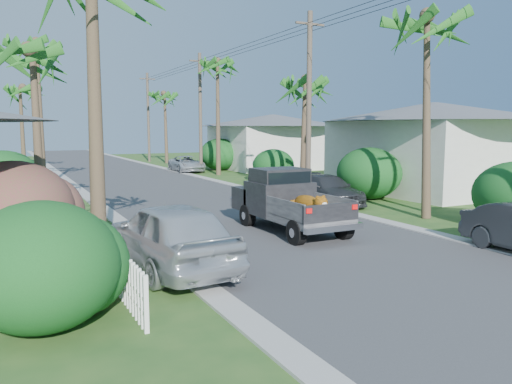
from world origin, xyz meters
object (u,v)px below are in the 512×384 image
palm_l_c (36,44)px  parked_car_rf (278,180)px  palm_r_d (165,94)px  palm_r_a (431,18)px  house_right_far (273,143)px  parked_car_ln (169,236)px  parked_car_rm (327,190)px  parked_car_rd (187,164)px  palm_l_d (20,88)px  utility_pole_c (200,113)px  utility_pole_b (309,104)px  palm_r_b (304,80)px  pickup_truck (284,200)px  utility_pole_d (148,117)px  palm_l_b (32,51)px  palm_r_c (217,62)px  house_right_near (432,150)px

palm_l_c → parked_car_rf: bearing=-32.5°
palm_l_c → palm_r_d: 21.95m
palm_r_a → house_right_far: palm_r_a is taller
parked_car_ln → palm_r_d: size_ratio=0.61×
parked_car_rm → parked_car_rd: parked_car_rm is taller
palm_l_c → palm_l_d: (-0.50, 12.00, -1.47)m
utility_pole_c → palm_r_d: bearing=85.7°
parked_car_ln → palm_r_d: bearing=-111.2°
parked_car_rf → palm_r_a: palm_r_a is taller
parked_car_rm → parked_car_ln: 11.79m
parked_car_rm → palm_l_d: bearing=120.5°
parked_car_rf → parked_car_ln: bearing=-134.5°
parked_car_rd → parked_car_rf: bearing=-88.4°
utility_pole_b → parked_car_ln: bearing=-136.7°
parked_car_rf → palm_r_b: bearing=-4.9°
pickup_truck → palm_r_d: palm_r_d is taller
palm_l_c → utility_pole_d: bearing=61.1°
palm_l_c → palm_l_d: 12.10m
palm_l_b → palm_r_c: size_ratio=0.79×
pickup_truck → parked_car_rf: bearing=61.7°
parked_car_rm → palm_r_a: (1.30, -4.46, 6.78)m
house_right_far → parked_car_rd: bearing=-177.0°
palm_l_c → utility_pole_c: palm_l_c is taller
palm_l_d → utility_pole_b: utility_pole_b is taller
palm_r_b → house_right_near: size_ratio=0.80×
parked_car_rm → palm_r_d: palm_r_d is taller
palm_r_a → utility_pole_d: size_ratio=0.97×
parked_car_rf → utility_pole_d: 28.28m
parked_car_ln → palm_r_c: palm_r_c is taller
palm_l_c → palm_r_c: bearing=18.2°
parked_car_rd → palm_r_b: (1.60, -14.58, 5.34)m
utility_pole_b → utility_pole_d: same height
parked_car_ln → palm_r_d: 38.59m
utility_pole_c → palm_r_a: bearing=-88.2°
parked_car_rm → house_right_far: bearing=72.2°
palm_l_c → house_right_near: (19.00, -10.00, -5.69)m
palm_l_b → palm_l_c: size_ratio=0.80×
pickup_truck → utility_pole_c: bearing=76.4°
house_right_far → utility_pole_d: (-7.40, 13.00, 2.48)m
palm_r_b → utility_pole_d: utility_pole_d is taller
parked_car_ln → palm_l_c: (-1.49, 18.51, 7.07)m
parked_car_rm → utility_pole_c: (0.60, 17.54, 3.96)m
parked_car_rm → palm_r_a: bearing=-69.3°
parked_car_rd → palm_l_b: (-11.80, -17.58, 5.53)m
palm_r_d → pickup_truck: bearing=-100.3°
parked_car_rf → utility_pole_d: utility_pole_d is taller
parked_car_rd → palm_l_d: (-11.50, 4.42, 5.83)m
palm_l_d → palm_r_c: (12.70, -8.00, 1.67)m
palm_l_d → utility_pole_d: size_ratio=0.86×
pickup_truck → palm_l_b: (-7.20, 5.52, 5.14)m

